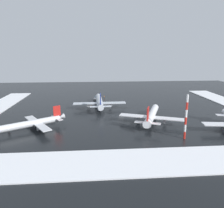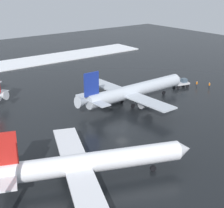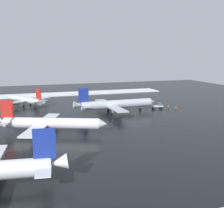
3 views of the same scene
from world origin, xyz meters
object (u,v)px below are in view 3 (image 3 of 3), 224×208
at_px(airplane_far_rear, 49,123).
at_px(ground_crew_mid_apron, 176,108).
at_px(airplane_distant_tail, 115,104).
at_px(traffic_cone_near_nose, 135,115).
at_px(traffic_cone_mid_line, 122,109).
at_px(ground_crew_beside_wing, 168,107).
at_px(airplane_foreground_jet, 25,100).
at_px(pushback_tug, 158,106).

bearing_deg(airplane_far_rear, ground_crew_mid_apron, 40.84).
xyz_separation_m(airplane_distant_tail, traffic_cone_near_nose, (6.94, 5.67, -3.07)).
relative_size(airplane_distant_tail, traffic_cone_mid_line, 61.85).
relative_size(ground_crew_beside_wing, traffic_cone_near_nose, 3.11).
relative_size(airplane_distant_tail, traffic_cone_near_nose, 61.85).
bearing_deg(ground_crew_mid_apron, ground_crew_beside_wing, 0.36).
distance_m(airplane_distant_tail, airplane_foreground_jet, 42.62).
bearing_deg(ground_crew_beside_wing, traffic_cone_near_nose, -89.96).
relative_size(ground_crew_beside_wing, traffic_cone_mid_line, 3.11).
distance_m(pushback_tug, traffic_cone_near_nose, 16.43).
xyz_separation_m(airplane_foreground_jet, pushback_tug, (25.17, 52.67, -1.42)).
height_order(ground_crew_beside_wing, traffic_cone_near_nose, ground_crew_beside_wing).
bearing_deg(traffic_cone_mid_line, airplane_distant_tail, -47.96).
height_order(airplane_far_rear, ground_crew_beside_wing, airplane_far_rear).
xyz_separation_m(pushback_tug, ground_crew_beside_wing, (2.46, 3.57, -0.31)).
height_order(airplane_foreground_jet, pushback_tug, airplane_foreground_jet).
xyz_separation_m(ground_crew_mid_apron, traffic_cone_mid_line, (-7.99, -20.26, -0.70)).
relative_size(airplane_distant_tail, airplane_foreground_jet, 1.39).
height_order(airplane_foreground_jet, ground_crew_beside_wing, airplane_foreground_jet).
bearing_deg(traffic_cone_near_nose, airplane_far_rear, -66.03).
relative_size(airplane_distant_tail, airplane_far_rear, 1.09).
bearing_deg(traffic_cone_near_nose, pushback_tug, 121.83).
height_order(ground_crew_mid_apron, traffic_cone_near_nose, ground_crew_mid_apron).
bearing_deg(traffic_cone_near_nose, airplane_foreground_jet, -131.12).
bearing_deg(traffic_cone_mid_line, airplane_far_rear, -51.25).
bearing_deg(airplane_distant_tail, traffic_cone_mid_line, 41.01).
height_order(airplane_distant_tail, traffic_cone_mid_line, airplane_distant_tail).
bearing_deg(airplane_foreground_jet, airplane_distant_tail, -161.50).
bearing_deg(pushback_tug, ground_crew_mid_apron, -31.57).
height_order(airplane_distant_tail, ground_crew_beside_wing, airplane_distant_tail).
xyz_separation_m(pushback_tug, traffic_cone_mid_line, (-2.57, -14.85, -1.01)).
height_order(airplane_distant_tail, airplane_far_rear, airplane_distant_tail).
distance_m(ground_crew_mid_apron, traffic_cone_near_nose, 19.63).
height_order(airplane_distant_tail, pushback_tug, airplane_distant_tail).
distance_m(airplane_foreground_jet, ground_crew_beside_wing, 62.68).
distance_m(airplane_far_rear, ground_crew_mid_apron, 55.83).
xyz_separation_m(airplane_far_rear, ground_crew_beside_wing, (-21.05, 50.92, -2.24)).
bearing_deg(airplane_distant_tail, pushback_tug, 3.97).
bearing_deg(ground_crew_beside_wing, airplane_foreground_jet, -135.59).
relative_size(ground_crew_beside_wing, ground_crew_mid_apron, 1.00).
bearing_deg(ground_crew_mid_apron, airplane_far_rear, 77.29).
relative_size(airplane_far_rear, traffic_cone_near_nose, 56.95).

